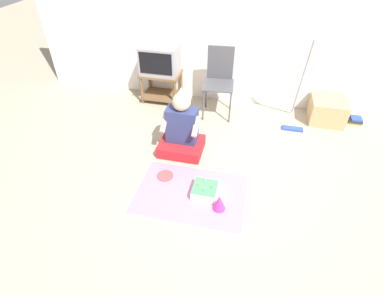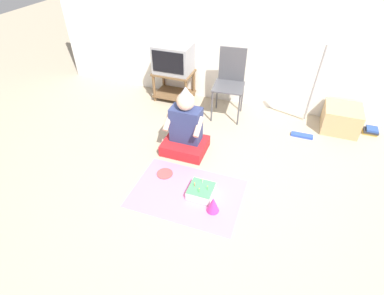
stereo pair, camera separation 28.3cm
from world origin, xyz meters
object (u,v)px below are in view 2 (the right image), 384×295
Objects in this scene: person_seated at (185,130)px; birthday_cake at (201,191)px; party_hat_blue at (213,204)px; tv at (173,58)px; folding_chair at (230,79)px; book_pile at (371,131)px; dust_mop at (309,108)px; paper_plate at (165,174)px; cardboard_box_stack at (341,119)px.

birthday_cake is (0.43, -0.68, -0.23)m from person_seated.
party_hat_blue is at bearing -54.37° from person_seated.
tv is 0.63× the size of person_seated.
folding_chair is 2.02m from book_pile.
folding_chair reaches higher than person_seated.
dust_mop is 6.78× the size of paper_plate.
tv reaches higher than person_seated.
birthday_cake is at bearing -18.22° from paper_plate.
party_hat_blue reaches higher than birthday_cake.
paper_plate is (-1.88, -1.65, -0.15)m from cardboard_box_stack.
paper_plate is (-0.67, 0.33, -0.08)m from party_hat_blue.
book_pile is at bearing 36.09° from paper_plate.
birthday_cake is at bearing -120.73° from dust_mop.
book_pile is (1.95, 0.13, -0.50)m from folding_chair.
birthday_cake is at bearing -60.29° from tv.
folding_chair reaches higher than birthday_cake.
tv is 3.14× the size of party_hat_blue.
tv reaches higher than cardboard_box_stack.
person_seated is 4.98× the size of party_hat_blue.
book_pile is 1.09× the size of party_hat_blue.
folding_chair is 2.03× the size of cardboard_box_stack.
tv is 2.50m from cardboard_box_stack.
birthday_cake is (-1.39, -1.81, -0.11)m from cardboard_box_stack.
cardboard_box_stack is (1.54, 0.10, -0.38)m from folding_chair.
birthday_cake is 0.52m from paper_plate.
tv is 1.91m from paper_plate.
cardboard_box_stack is 2.15m from person_seated.
dust_mop is 1.86m from birthday_cake.
tv is 1.39m from person_seated.
person_seated is (0.63, -1.18, -0.37)m from tv.
cardboard_box_stack is 2.32m from party_hat_blue.
dust_mop is at bearing 66.40° from party_hat_blue.
tv is 2.10× the size of birthday_cake.
birthday_cake is (-1.80, -1.83, 0.01)m from book_pile.
person_seated is (-0.28, -1.03, -0.26)m from folding_chair.
birthday_cake is at bearing -134.54° from book_pile.
tv is 2.93m from book_pile.
folding_chair is at bearing 173.24° from dust_mop.
tv is at bearing 170.43° from folding_chair.
paper_plate is at bearing 153.90° from party_hat_blue.
book_pile is 2.52m from person_seated.
paper_plate is at bearing -143.91° from book_pile.
folding_chair reaches higher than party_hat_blue.
person_seated is at bearing -61.80° from tv.
party_hat_blue is (-0.76, -1.74, -0.27)m from dust_mop.
party_hat_blue is (0.18, -0.17, 0.03)m from birthday_cake.
party_hat_blue is at bearing -80.09° from folding_chair.
party_hat_blue is at bearing -121.63° from cardboard_box_stack.
book_pile is at bearing 16.41° from dust_mop.
dust_mop is at bearing 44.78° from paper_plate.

